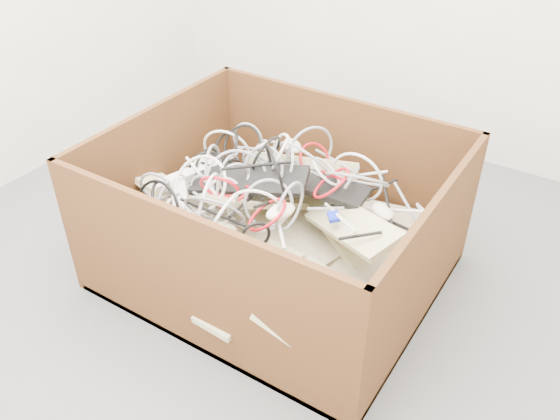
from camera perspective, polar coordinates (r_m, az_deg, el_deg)
The scene contains 8 objects.
ground at distance 2.41m, azimuth -2.72°, elevation -7.13°, with size 3.00×3.00×0.00m, color #5A5A5D.
cardboard_box at distance 2.37m, azimuth -0.61°, elevation -3.11°, with size 1.24×1.04×0.61m.
keyboard_pile at distance 2.30m, azimuth -0.09°, elevation -0.49°, with size 1.14×0.95×0.35m.
mice_scatter at distance 2.24m, azimuth -0.77°, elevation 0.89°, with size 0.97×0.70×0.22m.
power_strip_left at distance 2.40m, azimuth -9.01°, elevation 3.39°, with size 0.26×0.05×0.04m, color white.
power_strip_right at distance 2.30m, azimuth -9.78°, elevation 0.64°, with size 0.30×0.06×0.04m, color white.
vga_plug at distance 2.14m, azimuth 5.27°, elevation -0.67°, with size 0.04×0.04×0.02m, color #0D21C7.
cable_tangle at distance 2.28m, azimuth -2.98°, elevation 2.89°, with size 1.11×0.85×0.44m.
Camera 1 is at (1.06, -1.44, 1.61)m, focal length 37.40 mm.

